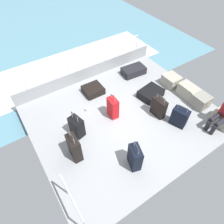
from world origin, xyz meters
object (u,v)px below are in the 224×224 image
Objects in this scene: suitcase_0 at (179,117)px; suitcase_5 at (151,93)px; cargo_crate_0 at (171,80)px; suitcase_8 at (113,108)px; cargo_crate_2 at (200,101)px; suitcase_6 at (134,71)px; suitcase_4 at (135,157)px; cargo_crate_3 at (223,119)px; paper_cup at (87,110)px; suitcase_3 at (93,90)px; suitcase_2 at (77,127)px; suitcase_7 at (159,107)px; cargo_crate_1 at (188,91)px; suitcase_1 at (74,148)px.

suitcase_5 is (-1.28, 0.10, -0.15)m from suitcase_0.
cargo_crate_0 is 0.74× the size of suitcase_8.
suitcase_6 is (-2.39, -0.71, -0.07)m from cargo_crate_2.
cargo_crate_3 is at bearing 82.99° from suitcase_4.
paper_cup is at bearing -99.61° from cargo_crate_0.
suitcase_5 reaches higher than suitcase_3.
suitcase_2 is at bearing -88.17° from cargo_crate_0.
suitcase_7 is 7.35× the size of paper_cup.
cargo_crate_0 is 3.03m from paper_cup.
cargo_crate_3 is 0.88× the size of suitcase_0.
suitcase_5 is (-1.95, -0.96, -0.04)m from cargo_crate_3.
suitcase_6 is 8.55× the size of paper_cup.
suitcase_3 is (-2.46, -1.34, -0.17)m from suitcase_0.
cargo_crate_1 is at bearing 68.10° from paper_cup.
cargo_crate_0 is 0.68× the size of suitcase_4.
cargo_crate_0 reaches higher than paper_cup.
cargo_crate_2 is at bearing -1.08° from cargo_crate_1.
suitcase_1 is 0.67m from suitcase_2.
suitcase_3 is 2.19m from suitcase_7.
suitcase_8 is at bearing 164.35° from suitcase_4.
suitcase_1 is 2.36m from suitcase_3.
cargo_crate_1 is 1.34m from suitcase_7.
cargo_crate_3 is (0.82, -0.02, -0.03)m from cargo_crate_2.
cargo_crate_1 is 1.32m from cargo_crate_3.
suitcase_3 is (-1.10, -2.41, -0.07)m from cargo_crate_0.
suitcase_6 is at bearing 167.63° from suitcase_5.
suitcase_4 reaches higher than suitcase_8.
suitcase_7 is 1.31m from suitcase_8.
suitcase_7 is at bearing -86.84° from cargo_crate_1.
suitcase_1 is at bearing -78.24° from suitcase_5.
suitcase_1 is at bearing -30.83° from suitcase_2.
suitcase_0 reaches higher than suitcase_3.
suitcase_3 is at bearing -126.52° from cargo_crate_1.
cargo_crate_1 is 1.28m from suitcase_0.
cargo_crate_0 reaches higher than suitcase_5.
suitcase_7 is (-1.25, -1.31, 0.13)m from cargo_crate_3.
cargo_crate_1 reaches higher than suitcase_5.
suitcase_3 is (-1.22, 1.17, -0.19)m from suitcase_2.
suitcase_0 is 1.12× the size of suitcase_3.
suitcase_3 is 0.85× the size of suitcase_7.
suitcase_0 reaches higher than cargo_crate_2.
suitcase_5 is (-0.63, -0.99, -0.08)m from cargo_crate_1.
suitcase_7 is at bearing 119.85° from suitcase_4.
suitcase_3 is 0.83m from paper_cup.
cargo_crate_2 is at bearing 82.53° from suitcase_1.
suitcase_6 is at bearing 171.53° from suitcase_0.
suitcase_0 is at bearing -38.15° from cargo_crate_0.
cargo_crate_1 is at bearing 178.59° from cargo_crate_3.
cargo_crate_3 is (1.32, -0.03, -0.03)m from cargo_crate_1.
suitcase_4 is at bearing -97.01° from cargo_crate_3.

